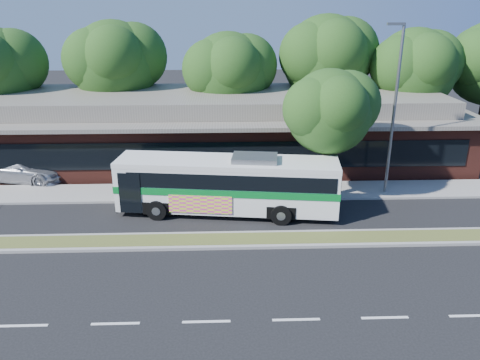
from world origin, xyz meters
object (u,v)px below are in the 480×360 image
at_px(lamp_post, 394,106).
at_px(sidewalk_tree, 335,110).
at_px(transit_bus, 228,181).
at_px(sedan, 20,168).

bearing_deg(lamp_post, sidewalk_tree, -169.62).
height_order(transit_bus, sidewalk_tree, sidewalk_tree).
distance_m(lamp_post, sidewalk_tree, 3.30).
bearing_deg(sidewalk_tree, lamp_post, 10.38).
distance_m(transit_bus, sedan, 13.34).
bearing_deg(transit_bus, lamp_post, 21.94).
xyz_separation_m(transit_bus, sidewalk_tree, (5.47, 1.68, 3.18)).
bearing_deg(lamp_post, transit_bus, -165.36).
relative_size(transit_bus, sedan, 2.05).
height_order(lamp_post, sidewalk_tree, lamp_post).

